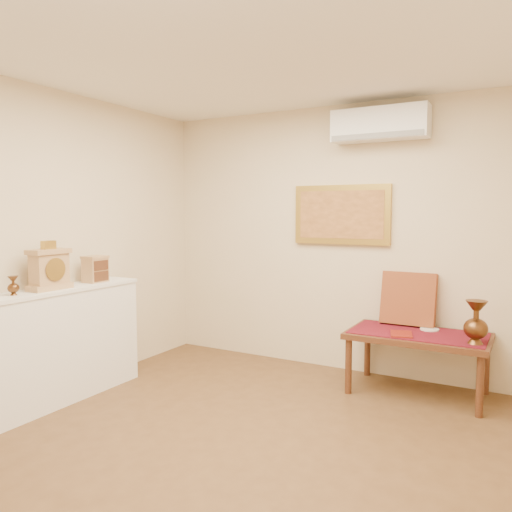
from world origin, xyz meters
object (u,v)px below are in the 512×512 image
Objects in this scene: brass_urn_tall at (476,317)px; wooden_chest at (95,269)px; low_table at (418,341)px; display_ledge at (36,350)px; mantel_clock at (49,269)px.

wooden_chest reaches higher than brass_urn_tall.
brass_urn_tall is 0.58m from low_table.
brass_urn_tall is at bearing 18.89° from wooden_chest.
brass_urn_tall is 3.61m from display_ledge.
brass_urn_tall is 1.78× the size of wooden_chest.
low_table is (2.65, 1.75, -0.67)m from mantel_clock.
wooden_chest is 3.00m from low_table.
wooden_chest is (-0.02, 0.51, -0.05)m from mantel_clock.
wooden_chest is (0.01, 0.65, 0.61)m from display_ledge.
display_ledge is at bearing -144.90° from low_table.
mantel_clock reaches higher than display_ledge.
mantel_clock is at bearing 77.57° from display_ledge.
mantel_clock is (0.03, 0.13, 0.66)m from display_ledge.
low_table is (2.66, 1.23, -0.62)m from wooden_chest.
display_ledge is 1.68× the size of low_table.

